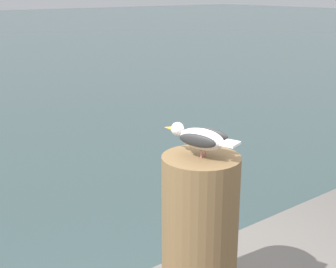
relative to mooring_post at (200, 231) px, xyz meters
The scene contains 2 objects.
mooring_post is the anchor object (origin of this frame).
seagull 0.47m from the mooring_post, 107.55° to the left, with size 0.20×0.39×0.14m.
Camera 1 is at (-1.19, -1.93, 2.71)m, focal length 51.46 mm.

